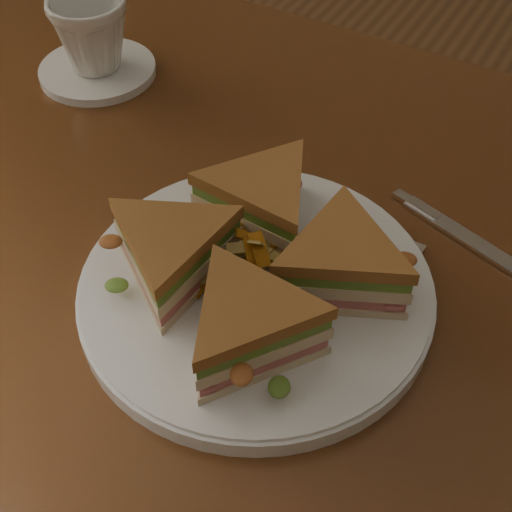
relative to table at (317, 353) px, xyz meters
The scene contains 8 objects.
table is the anchor object (origin of this frame).
plate 0.12m from the table, 136.94° to the right, with size 0.29×0.29×0.02m, color white.
sandwich_wedges 0.16m from the table, 136.94° to the right, with size 0.29×0.29×0.06m.
crisps_mound 0.15m from the table, 136.94° to the right, with size 0.09×0.09×0.05m, color orange, non-canonical shape.
spoon 0.15m from the table, 133.93° to the left, with size 0.18×0.03×0.01m.
knife 0.18m from the table, 45.28° to the left, with size 0.21×0.08×0.00m.
saucer 0.42m from the table, 156.54° to the left, with size 0.13×0.13×0.01m, color white.
coffee_cup 0.43m from the table, 156.54° to the left, with size 0.09×0.09×0.08m, color white.
Camera 1 is at (0.15, -0.37, 1.21)m, focal length 50.00 mm.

